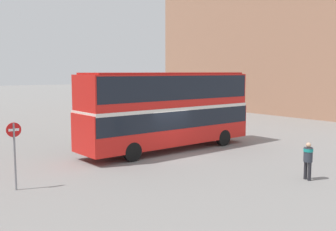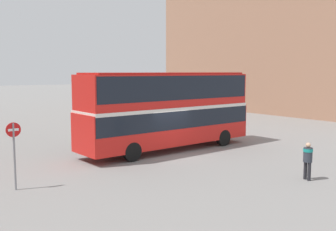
% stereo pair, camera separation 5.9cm
% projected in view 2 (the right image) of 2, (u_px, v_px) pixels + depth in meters
% --- Properties ---
extents(ground_plane, '(240.00, 240.00, 0.00)m').
position_uv_depth(ground_plane, '(174.00, 156.00, 21.83)').
color(ground_plane, gray).
extents(building_row_right, '(10.06, 32.98, 18.12)m').
position_uv_depth(building_row_right, '(282.00, 34.00, 46.25)').
color(building_row_right, '#9E7056').
rests_on(building_row_right, ground_plane).
extents(double_decker_bus, '(11.29, 2.99, 4.62)m').
position_uv_depth(double_decker_bus, '(168.00, 106.00, 23.25)').
color(double_decker_bus, red).
rests_on(double_decker_bus, ground_plane).
extents(pedestrian_foreground, '(0.50, 0.50, 1.64)m').
position_uv_depth(pedestrian_foreground, '(308.00, 157.00, 16.93)').
color(pedestrian_foreground, '#232328').
rests_on(pedestrian_foreground, ground_plane).
extents(parked_car_kerb_near, '(4.40, 2.70, 1.55)m').
position_uv_depth(parked_car_kerb_near, '(195.00, 109.00, 40.53)').
color(parked_car_kerb_near, slate).
rests_on(parked_car_kerb_near, ground_plane).
extents(no_entry_sign, '(0.58, 0.08, 2.70)m').
position_uv_depth(no_entry_sign, '(14.00, 146.00, 15.41)').
color(no_entry_sign, gray).
rests_on(no_entry_sign, ground_plane).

